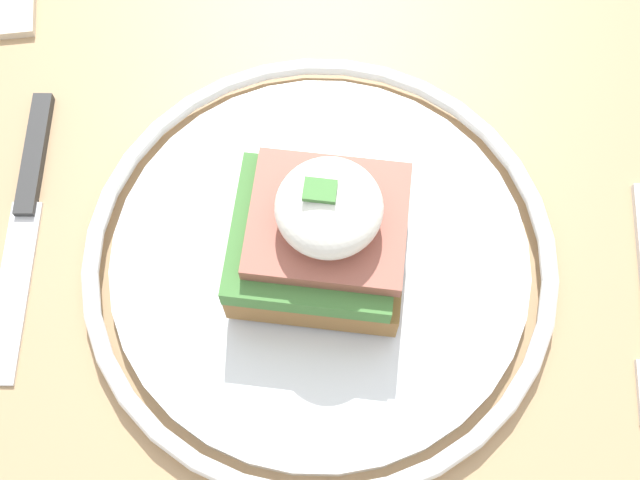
{
  "coord_description": "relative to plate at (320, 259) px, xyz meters",
  "views": [
    {
      "loc": [
        -0.03,
        0.21,
        1.19
      ],
      "look_at": [
        -0.01,
        0.04,
        0.78
      ],
      "focal_mm": 45.0,
      "sensor_mm": 36.0,
      "label": 1
    }
  ],
  "objects": [
    {
      "name": "ground_plane",
      "position": [
        0.01,
        -0.04,
        -0.76
      ],
      "size": [
        6.0,
        6.0,
        0.0
      ],
      "primitive_type": "plane",
      "color": "#9E9993"
    },
    {
      "name": "knife",
      "position": [
        0.18,
        -0.01,
        -0.01
      ],
      "size": [
        0.04,
        0.19,
        0.01
      ],
      "color": "#2D2D2D",
      "rests_on": "dining_table"
    },
    {
      "name": "dining_table",
      "position": [
        0.01,
        -0.04,
        -0.12
      ],
      "size": [
        1.09,
        0.83,
        0.75
      ],
      "color": "tan",
      "rests_on": "ground_plane"
    },
    {
      "name": "sandwich",
      "position": [
        -0.0,
        0.0,
        0.04
      ],
      "size": [
        0.09,
        0.09,
        0.08
      ],
      "color": "olive",
      "rests_on": "plate"
    },
    {
      "name": "plate",
      "position": [
        0.0,
        0.0,
        0.0
      ],
      "size": [
        0.27,
        0.27,
        0.02
      ],
      "color": "silver",
      "rests_on": "dining_table"
    }
  ]
}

